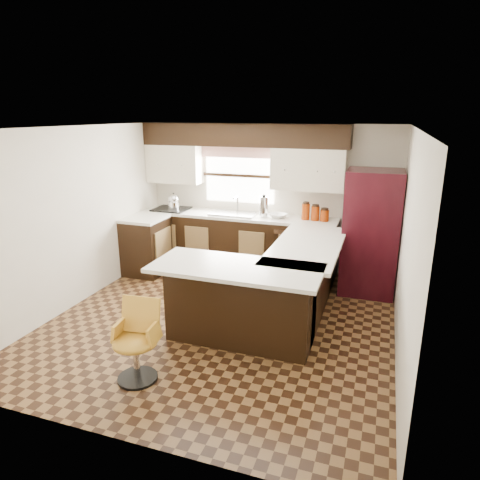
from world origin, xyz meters
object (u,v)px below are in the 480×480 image
(peninsula_return, at_px, (241,304))
(peninsula_long, at_px, (302,280))
(refrigerator, at_px, (371,232))
(bar_chair, at_px, (135,343))

(peninsula_return, bearing_deg, peninsula_long, 61.70)
(refrigerator, bearing_deg, peninsula_return, -123.69)
(peninsula_long, distance_m, peninsula_return, 1.11)
(peninsula_long, bearing_deg, peninsula_return, -118.30)
(peninsula_long, relative_size, peninsula_return, 1.18)
(peninsula_long, relative_size, bar_chair, 2.39)
(peninsula_long, bearing_deg, bar_chair, -121.28)
(peninsula_long, relative_size, refrigerator, 1.08)
(peninsula_return, relative_size, bar_chair, 2.02)
(peninsula_long, xyz_separation_m, refrigerator, (0.79, 1.00, 0.45))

